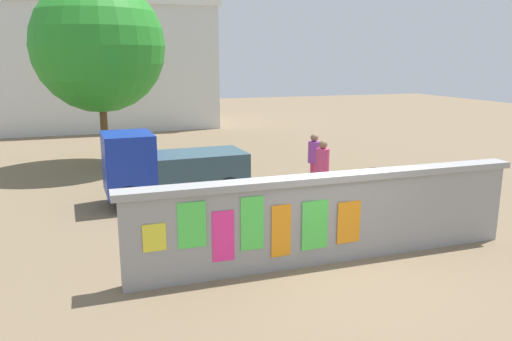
{
  "coord_description": "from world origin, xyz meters",
  "views": [
    {
      "loc": [
        -4.07,
        -7.65,
        3.64
      ],
      "look_at": [
        -0.48,
        2.83,
        1.14
      ],
      "focal_mm": 34.61,
      "sensor_mm": 36.0,
      "label": 1
    }
  ],
  "objects_px": {
    "auto_rickshaw_truck": "(168,168)",
    "bicycle_far": "(377,190)",
    "bicycle_near": "(233,221)",
    "tree_roadside": "(99,46)",
    "motorcycle": "(325,209)",
    "person_bystander": "(314,156)",
    "person_walking": "(323,164)"
  },
  "relations": [
    {
      "from": "auto_rickshaw_truck",
      "to": "bicycle_near",
      "type": "relative_size",
      "value": 2.22
    },
    {
      "from": "motorcycle",
      "to": "bicycle_far",
      "type": "distance_m",
      "value": 2.57
    },
    {
      "from": "auto_rickshaw_truck",
      "to": "bicycle_near",
      "type": "bearing_deg",
      "value": -75.83
    },
    {
      "from": "bicycle_near",
      "to": "tree_roadside",
      "type": "relative_size",
      "value": 0.26
    },
    {
      "from": "person_bystander",
      "to": "tree_roadside",
      "type": "distance_m",
      "value": 8.21
    },
    {
      "from": "motorcycle",
      "to": "tree_roadside",
      "type": "relative_size",
      "value": 0.3
    },
    {
      "from": "auto_rickshaw_truck",
      "to": "tree_roadside",
      "type": "distance_m",
      "value": 6.19
    },
    {
      "from": "bicycle_far",
      "to": "tree_roadside",
      "type": "xyz_separation_m",
      "value": [
        -6.39,
        7.12,
        3.7
      ]
    },
    {
      "from": "auto_rickshaw_truck",
      "to": "bicycle_far",
      "type": "xyz_separation_m",
      "value": [
        5.02,
        -1.97,
        -0.54
      ]
    },
    {
      "from": "person_walking",
      "to": "tree_roadside",
      "type": "height_order",
      "value": "tree_roadside"
    },
    {
      "from": "motorcycle",
      "to": "person_walking",
      "type": "bearing_deg",
      "value": 65.19
    },
    {
      "from": "bicycle_far",
      "to": "bicycle_near",
      "type": "bearing_deg",
      "value": -163.97
    },
    {
      "from": "bicycle_far",
      "to": "tree_roadside",
      "type": "bearing_deg",
      "value": 131.91
    },
    {
      "from": "motorcycle",
      "to": "bicycle_near",
      "type": "relative_size",
      "value": 1.15
    },
    {
      "from": "auto_rickshaw_truck",
      "to": "person_bystander",
      "type": "bearing_deg",
      "value": -2.86
    },
    {
      "from": "bicycle_near",
      "to": "bicycle_far",
      "type": "bearing_deg",
      "value": 16.03
    },
    {
      "from": "bicycle_near",
      "to": "person_bystander",
      "type": "height_order",
      "value": "person_bystander"
    },
    {
      "from": "motorcycle",
      "to": "person_bystander",
      "type": "relative_size",
      "value": 1.17
    },
    {
      "from": "auto_rickshaw_truck",
      "to": "person_walking",
      "type": "height_order",
      "value": "auto_rickshaw_truck"
    },
    {
      "from": "bicycle_far",
      "to": "person_walking",
      "type": "relative_size",
      "value": 1.06
    },
    {
      "from": "auto_rickshaw_truck",
      "to": "person_bystander",
      "type": "relative_size",
      "value": 2.26
    },
    {
      "from": "bicycle_far",
      "to": "tree_roadside",
      "type": "distance_m",
      "value": 10.25
    },
    {
      "from": "bicycle_far",
      "to": "person_bystander",
      "type": "bearing_deg",
      "value": 118.6
    },
    {
      "from": "bicycle_far",
      "to": "person_walking",
      "type": "xyz_separation_m",
      "value": [
        -1.24,
        0.66,
        0.62
      ]
    },
    {
      "from": "motorcycle",
      "to": "bicycle_far",
      "type": "bearing_deg",
      "value": 32.03
    },
    {
      "from": "auto_rickshaw_truck",
      "to": "bicycle_far",
      "type": "distance_m",
      "value": 5.42
    },
    {
      "from": "bicycle_near",
      "to": "person_walking",
      "type": "height_order",
      "value": "person_walking"
    },
    {
      "from": "bicycle_near",
      "to": "tree_roadside",
      "type": "height_order",
      "value": "tree_roadside"
    },
    {
      "from": "person_walking",
      "to": "bicycle_far",
      "type": "bearing_deg",
      "value": -28.12
    },
    {
      "from": "bicycle_near",
      "to": "motorcycle",
      "type": "bearing_deg",
      "value": -4.29
    },
    {
      "from": "auto_rickshaw_truck",
      "to": "motorcycle",
      "type": "distance_m",
      "value": 4.4
    },
    {
      "from": "bicycle_far",
      "to": "motorcycle",
      "type": "bearing_deg",
      "value": -147.97
    }
  ]
}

